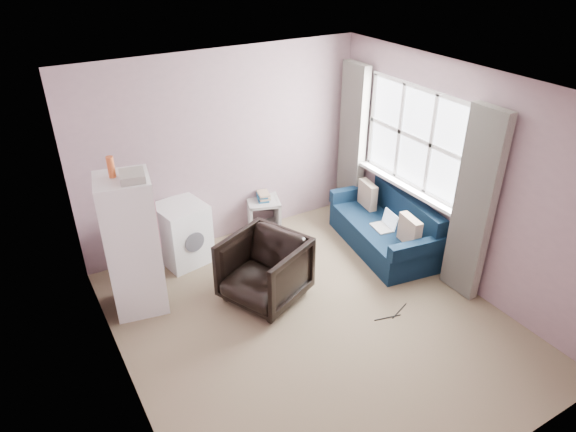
# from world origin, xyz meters

# --- Properties ---
(room) EXTENTS (3.84, 4.24, 2.54)m
(room) POSITION_xyz_m (0.02, 0.01, 1.25)
(room) COLOR #7E6C52
(room) RESTS_ON ground
(armchair) EXTENTS (1.02, 1.05, 0.84)m
(armchair) POSITION_xyz_m (-0.24, 0.63, 0.42)
(armchair) COLOR black
(armchair) RESTS_ON ground
(fridge) EXTENTS (0.64, 0.63, 1.78)m
(fridge) POSITION_xyz_m (-1.48, 1.22, 0.79)
(fridge) COLOR white
(fridge) RESTS_ON ground
(washing_machine) EXTENTS (0.64, 0.64, 0.78)m
(washing_machine) POSITION_xyz_m (-0.75, 1.82, 0.41)
(washing_machine) COLOR white
(washing_machine) RESTS_ON ground
(side_table) EXTENTS (0.54, 0.54, 0.59)m
(side_table) POSITION_xyz_m (0.46, 1.97, 0.28)
(side_table) COLOR #A2A09E
(side_table) RESTS_ON ground
(sofa) EXTENTS (1.00, 1.76, 0.74)m
(sofa) POSITION_xyz_m (1.64, 0.77, 0.27)
(sofa) COLOR #0C2037
(sofa) RESTS_ON ground
(window_dressing) EXTENTS (0.17, 2.62, 2.18)m
(window_dressing) POSITION_xyz_m (1.78, 0.70, 1.11)
(window_dressing) COLOR white
(window_dressing) RESTS_ON ground
(floor_cables) EXTENTS (0.49, 0.13, 0.01)m
(floor_cables) POSITION_xyz_m (0.83, -0.35, 0.01)
(floor_cables) COLOR black
(floor_cables) RESTS_ON ground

